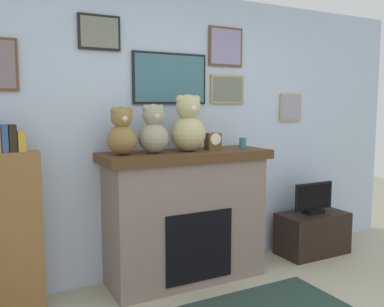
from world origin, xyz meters
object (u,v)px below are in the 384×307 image
object	(u,v)px
bookshelf	(7,228)
television	(314,199)
fireplace	(186,215)
tv_stand	(312,233)
candle_jar	(243,143)
teddy_bear_brown	(122,133)
teddy_bear_grey	(153,131)
mantel_clock	(213,141)
teddy_bear_tan	(188,126)

from	to	relation	value
bookshelf	television	world-z (taller)	bookshelf
fireplace	tv_stand	xyz separation A→B (m)	(1.49, -0.04, -0.37)
candle_jar	teddy_bear_brown	size ratio (longest dim) A/B	0.25
tv_stand	teddy_bear_grey	size ratio (longest dim) A/B	1.80
bookshelf	candle_jar	bearing A→B (deg)	-2.14
teddy_bear_grey	bookshelf	bearing A→B (deg)	176.15
tv_stand	candle_jar	distance (m)	1.35
teddy_bear_grey	fireplace	bearing A→B (deg)	3.36
television	mantel_clock	distance (m)	1.39
fireplace	teddy_bear_tan	distance (m)	0.80
tv_stand	teddy_bear_brown	world-z (taller)	teddy_bear_brown
mantel_clock	teddy_bear_tan	world-z (taller)	teddy_bear_tan
bookshelf	teddy_bear_grey	world-z (taller)	teddy_bear_grey
bookshelf	tv_stand	world-z (taller)	bookshelf
fireplace	teddy_bear_brown	xyz separation A→B (m)	(-0.59, -0.02, 0.76)
television	candle_jar	xyz separation A→B (m)	(-0.90, 0.02, 0.63)
candle_jar	mantel_clock	world-z (taller)	mantel_clock
television	candle_jar	world-z (taller)	candle_jar
television	mantel_clock	world-z (taller)	mantel_clock
candle_jar	teddy_bear_grey	world-z (taller)	teddy_bear_grey
television	candle_jar	distance (m)	1.10
mantel_clock	teddy_bear_tan	bearing A→B (deg)	179.76
television	teddy_bear_brown	xyz separation A→B (m)	(-2.08, 0.02, 0.76)
bookshelf	teddy_bear_brown	world-z (taller)	teddy_bear_brown
teddy_bear_brown	teddy_bear_grey	distance (m)	0.28
tv_stand	television	xyz separation A→B (m)	(0.00, -0.00, 0.37)
television	teddy_bear_grey	world-z (taller)	teddy_bear_grey
mantel_clock	candle_jar	bearing A→B (deg)	0.30
teddy_bear_grey	teddy_bear_tan	distance (m)	0.33
bookshelf	teddy_bear_grey	bearing A→B (deg)	-3.85
fireplace	candle_jar	size ratio (longest dim) A/B	15.47
mantel_clock	bookshelf	bearing A→B (deg)	177.40
bookshelf	teddy_bear_brown	xyz separation A→B (m)	(0.88, -0.08, 0.68)
teddy_bear_brown	teddy_bear_tan	xyz separation A→B (m)	(0.60, -0.00, 0.05)
television	teddy_bear_tan	distance (m)	1.68
teddy_bear_tan	mantel_clock	bearing A→B (deg)	-0.24
fireplace	candle_jar	xyz separation A→B (m)	(0.60, -0.02, 0.63)
tv_stand	candle_jar	bearing A→B (deg)	178.52
tv_stand	teddy_bear_brown	xyz separation A→B (m)	(-2.08, 0.02, 1.13)
candle_jar	mantel_clock	xyz separation A→B (m)	(-0.33, -0.00, 0.03)
bookshelf	mantel_clock	world-z (taller)	bookshelf
fireplace	mantel_clock	world-z (taller)	mantel_clock
bookshelf	teddy_bear_brown	distance (m)	1.11
fireplace	mantel_clock	size ratio (longest dim) A/B	9.89
candle_jar	teddy_bear_brown	distance (m)	1.19
tv_stand	candle_jar	size ratio (longest dim) A/B	7.58
tv_stand	television	bearing A→B (deg)	-90.00
fireplace	teddy_bear_grey	bearing A→B (deg)	-176.64
teddy_bear_grey	teddy_bear_brown	bearing A→B (deg)	179.99
teddy_bear_brown	tv_stand	bearing A→B (deg)	-0.62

